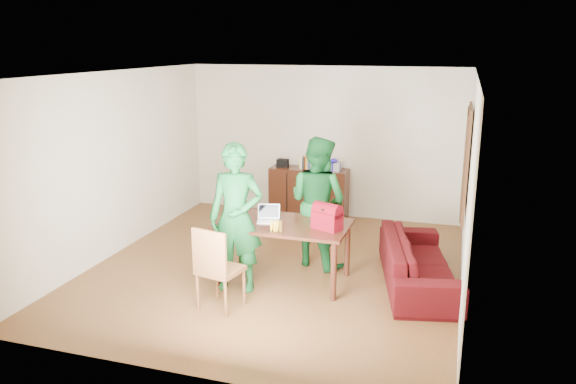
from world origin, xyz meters
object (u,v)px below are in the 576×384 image
(person_far, at_px, (318,202))
(laptop, at_px, (268,219))
(bottle, at_px, (281,225))
(sofa, at_px, (418,262))
(person_near, at_px, (236,218))
(chair, at_px, (220,284))
(red_bag, at_px, (327,219))
(table, at_px, (283,230))

(person_far, relative_size, laptop, 5.53)
(bottle, relative_size, sofa, 0.08)
(person_near, relative_size, bottle, 11.17)
(laptop, bearing_deg, person_near, -140.09)
(person_near, relative_size, laptop, 5.70)
(chair, bearing_deg, red_bag, 52.79)
(table, height_order, sofa, table)
(table, bearing_deg, chair, -115.04)
(red_bag, bearing_deg, bottle, -131.74)
(person_near, height_order, laptop, person_near)
(person_far, height_order, laptop, person_far)
(laptop, bearing_deg, chair, -120.93)
(chair, relative_size, laptop, 3.08)
(person_near, xyz_separation_m, laptop, (0.28, 0.41, -0.11))
(person_far, distance_m, laptop, 0.87)
(person_near, distance_m, person_far, 1.36)
(bottle, relative_size, red_bag, 0.47)
(bottle, xyz_separation_m, sofa, (1.65, 0.74, -0.58))
(laptop, xyz_separation_m, red_bag, (0.81, -0.06, 0.09))
(table, xyz_separation_m, person_near, (-0.49, -0.42, 0.25))
(table, relative_size, sofa, 0.81)
(laptop, bearing_deg, red_bag, -19.63)
(chair, height_order, laptop, chair)
(table, relative_size, person_near, 0.90)
(red_bag, bearing_deg, person_near, -139.88)
(laptop, bearing_deg, bottle, -65.11)
(person_near, xyz_separation_m, red_bag, (1.09, 0.36, -0.02))
(laptop, relative_size, bottle, 1.96)
(person_far, bearing_deg, sofa, -168.73)
(person_near, height_order, sofa, person_near)
(table, bearing_deg, red_bag, -5.91)
(laptop, xyz_separation_m, bottle, (0.27, -0.32, 0.04))
(bottle, distance_m, red_bag, 0.60)
(person_near, distance_m, laptop, 0.51)
(red_bag, relative_size, sofa, 0.17)
(chair, bearing_deg, person_near, 103.15)
(bottle, height_order, sofa, bottle)
(person_far, bearing_deg, chair, 88.66)
(chair, xyz_separation_m, sofa, (2.20, 1.41, 0.01))
(table, relative_size, chair, 1.67)
(person_near, bearing_deg, bottle, 1.51)
(laptop, bearing_deg, sofa, -3.45)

